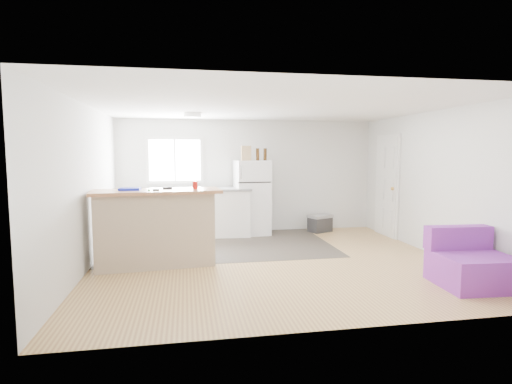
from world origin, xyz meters
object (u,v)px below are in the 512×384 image
(refrigerator, at_px, (252,198))
(mop, at_px, (143,253))
(purple_seat, at_px, (471,265))
(bottle_left, at_px, (258,154))
(bottle_right, at_px, (265,154))
(red_cup, at_px, (195,185))
(cleaner_jug, at_px, (166,256))
(cooler, at_px, (320,223))
(peninsula, at_px, (156,227))
(blue_tray, at_px, (130,189))
(cardboard_box, at_px, (246,153))
(kitchen_cabinets, at_px, (197,212))

(refrigerator, distance_m, mop, 3.02)
(purple_seat, distance_m, bottle_left, 4.46)
(refrigerator, height_order, bottle_right, bottle_right)
(refrigerator, height_order, red_cup, refrigerator)
(purple_seat, height_order, red_cup, red_cup)
(cleaner_jug, height_order, bottle_left, bottle_left)
(cooler, height_order, bottle_left, bottle_left)
(peninsula, relative_size, blue_tray, 6.44)
(refrigerator, height_order, blue_tray, refrigerator)
(peninsula, bearing_deg, blue_tray, 177.64)
(cooler, xyz_separation_m, cardboard_box, (-1.62, -0.06, 1.51))
(mop, bearing_deg, cardboard_box, 31.32)
(mop, distance_m, bottle_left, 3.34)
(cooler, bearing_deg, red_cup, -166.76)
(blue_tray, relative_size, bottle_right, 1.20)
(purple_seat, xyz_separation_m, red_cup, (-3.46, 1.68, 0.95))
(peninsula, height_order, purple_seat, peninsula)
(cooler, distance_m, bottle_left, 2.02)
(purple_seat, relative_size, red_cup, 7.74)
(purple_seat, relative_size, mop, 0.78)
(blue_tray, height_order, bottle_right, bottle_right)
(purple_seat, bearing_deg, peninsula, 161.61)
(blue_tray, bearing_deg, kitchen_cabinets, 63.74)
(cardboard_box, xyz_separation_m, bottle_right, (0.41, 0.06, -0.02))
(cardboard_box, height_order, bottle_right, cardboard_box)
(bottle_left, bearing_deg, purple_seat, -59.85)
(purple_seat, height_order, bottle_left, bottle_left)
(purple_seat, bearing_deg, mop, 163.99)
(cleaner_jug, distance_m, bottle_left, 3.15)
(bottle_right, bearing_deg, blue_tray, -139.77)
(red_cup, bearing_deg, kitchen_cabinets, 87.85)
(peninsula, xyz_separation_m, bottle_left, (1.93, 2.02, 1.09))
(peninsula, height_order, cardboard_box, cardboard_box)
(purple_seat, bearing_deg, bottle_right, 121.65)
(refrigerator, distance_m, blue_tray, 3.03)
(cooler, distance_m, purple_seat, 3.77)
(cooler, height_order, mop, mop)
(blue_tray, bearing_deg, cardboard_box, 44.60)
(peninsula, relative_size, mop, 1.63)
(blue_tray, bearing_deg, red_cup, 3.56)
(cooler, relative_size, bottle_left, 2.30)
(red_cup, height_order, blue_tray, red_cup)
(peninsula, xyz_separation_m, cooler, (3.30, 2.05, -0.39))
(cleaner_jug, bearing_deg, purple_seat, -42.70)
(cooler, distance_m, mop, 4.12)
(mop, bearing_deg, refrigerator, 30.42)
(cleaner_jug, xyz_separation_m, bottle_left, (1.79, 2.11, 1.52))
(red_cup, bearing_deg, cooler, 36.62)
(peninsula, bearing_deg, kitchen_cabinets, 66.56)
(bottle_left, xyz_separation_m, bottle_right, (0.16, 0.03, 0.00))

